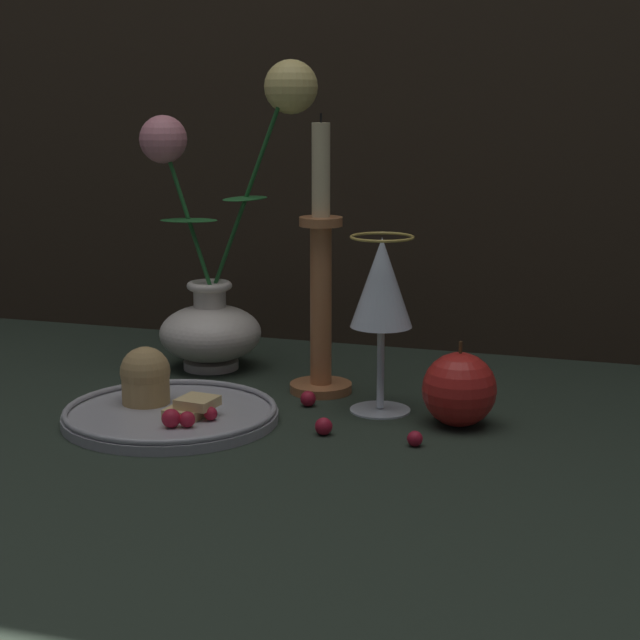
{
  "coord_description": "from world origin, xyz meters",
  "views": [
    {
      "loc": [
        0.38,
        -1.02,
        0.34
      ],
      "look_at": [
        0.05,
        0.02,
        0.1
      ],
      "focal_mm": 60.0,
      "sensor_mm": 36.0,
      "label": 1
    }
  ],
  "objects_px": {
    "candlestick": "(321,291)",
    "apple_beside_vase": "(459,389)",
    "vase": "(217,273)",
    "wine_glass": "(382,290)",
    "plate_with_pastries": "(166,405)"
  },
  "relations": [
    {
      "from": "wine_glass",
      "to": "apple_beside_vase",
      "type": "xyz_separation_m",
      "value": [
        0.09,
        -0.02,
        -0.09
      ]
    },
    {
      "from": "vase",
      "to": "wine_glass",
      "type": "xyz_separation_m",
      "value": [
        0.24,
        -0.11,
        0.01
      ]
    },
    {
      "from": "candlestick",
      "to": "apple_beside_vase",
      "type": "relative_size",
      "value": 3.53
    },
    {
      "from": "candlestick",
      "to": "apple_beside_vase",
      "type": "distance_m",
      "value": 0.2
    },
    {
      "from": "vase",
      "to": "apple_beside_vase",
      "type": "bearing_deg",
      "value": -23.06
    },
    {
      "from": "wine_glass",
      "to": "candlestick",
      "type": "xyz_separation_m",
      "value": [
        -0.08,
        0.05,
        -0.01
      ]
    },
    {
      "from": "plate_with_pastries",
      "to": "wine_glass",
      "type": "distance_m",
      "value": 0.26
    },
    {
      "from": "vase",
      "to": "wine_glass",
      "type": "height_order",
      "value": "vase"
    },
    {
      "from": "candlestick",
      "to": "apple_beside_vase",
      "type": "xyz_separation_m",
      "value": [
        0.17,
        -0.08,
        -0.08
      ]
    },
    {
      "from": "candlestick",
      "to": "apple_beside_vase",
      "type": "bearing_deg",
      "value": -24.03
    },
    {
      "from": "vase",
      "to": "candlestick",
      "type": "bearing_deg",
      "value": -21.95
    },
    {
      "from": "plate_with_pastries",
      "to": "candlestick",
      "type": "distance_m",
      "value": 0.22
    },
    {
      "from": "wine_glass",
      "to": "apple_beside_vase",
      "type": "relative_size",
      "value": 2.14
    },
    {
      "from": "wine_glass",
      "to": "candlestick",
      "type": "height_order",
      "value": "candlestick"
    },
    {
      "from": "wine_glass",
      "to": "apple_beside_vase",
      "type": "bearing_deg",
      "value": -15.57
    }
  ]
}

